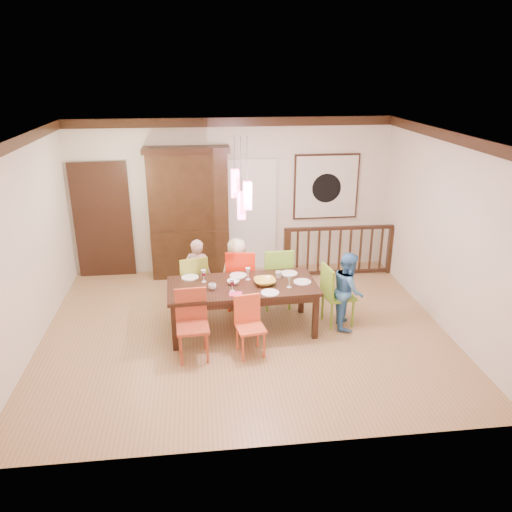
{
  "coord_description": "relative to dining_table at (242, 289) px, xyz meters",
  "views": [
    {
      "loc": [
        -0.61,
        -6.65,
        3.76
      ],
      "look_at": [
        0.2,
        0.26,
        1.1
      ],
      "focal_mm": 35.0,
      "sensor_mm": 36.0,
      "label": 1
    }
  ],
  "objects": [
    {
      "name": "cup_right",
      "position": [
        0.57,
        0.18,
        0.13
      ],
      "size": [
        0.11,
        0.11,
        0.1
      ],
      "primitive_type": "imported",
      "rotation": [
        0.0,
        0.0,
        0.03
      ],
      "color": "silver",
      "rests_on": "dining_table"
    },
    {
      "name": "plate_end_right",
      "position": [
        0.89,
        -0.03,
        0.09
      ],
      "size": [
        0.26,
        0.26,
        0.01
      ],
      "primitive_type": "cylinder",
      "color": "white",
      "rests_on": "dining_table"
    },
    {
      "name": "plate_far_right",
      "position": [
        0.76,
        0.32,
        0.09
      ],
      "size": [
        0.26,
        0.26,
        0.01
      ],
      "primitive_type": "cylinder",
      "color": "white",
      "rests_on": "dining_table"
    },
    {
      "name": "small_bowl",
      "position": [
        -0.13,
        0.04,
        0.11
      ],
      "size": [
        0.2,
        0.2,
        0.06
      ],
      "primitive_type": "imported",
      "rotation": [
        0.0,
        0.0,
        -0.08
      ],
      "color": "white",
      "rests_on": "dining_table"
    },
    {
      "name": "wall_right",
      "position": [
        3.04,
        -0.02,
        0.78
      ],
      "size": [
        0.0,
        5.0,
        5.0
      ],
      "primitive_type": "plane",
      "rotation": [
        1.57,
        0.0,
        -1.57
      ],
      "color": "silver",
      "rests_on": "floor"
    },
    {
      "name": "white_doorway",
      "position": [
        0.39,
        2.45,
        0.38
      ],
      "size": [
        0.97,
        0.05,
        2.22
      ],
      "primitive_type": "cube",
      "color": "silver",
      "rests_on": "wall_back"
    },
    {
      "name": "dining_table",
      "position": [
        0.0,
        0.0,
        0.0
      ],
      "size": [
        2.23,
        1.09,
        0.75
      ],
      "rotation": [
        0.0,
        0.0,
        0.05
      ],
      "color": "black",
      "rests_on": "floor"
    },
    {
      "name": "wine_glass_c",
      "position": [
        -0.16,
        -0.22,
        0.18
      ],
      "size": [
        0.08,
        0.08,
        0.19
      ],
      "primitive_type": null,
      "color": "#590C19",
      "rests_on": "dining_table"
    },
    {
      "name": "wine_glass_d",
      "position": [
        0.67,
        -0.18,
        0.18
      ],
      "size": [
        0.08,
        0.08,
        0.19
      ],
      "primitive_type": null,
      "color": "silver",
      "rests_on": "dining_table"
    },
    {
      "name": "chair_near_mid",
      "position": [
        0.05,
        -0.69,
        -0.2
      ],
      "size": [
        0.43,
        0.43,
        0.83
      ],
      "rotation": [
        0.0,
        0.0,
        0.17
      ],
      "color": "#E4542C",
      "rests_on": "floor"
    },
    {
      "name": "person_far_left",
      "position": [
        -0.65,
        0.82,
        -0.07
      ],
      "size": [
        0.5,
        0.39,
        1.2
      ],
      "primitive_type": "imported",
      "rotation": [
        0.0,
        0.0,
        2.88
      ],
      "color": "#D2A4A0",
      "rests_on": "floor"
    },
    {
      "name": "plate_far_mid",
      "position": [
        -0.03,
        0.32,
        0.09
      ],
      "size": [
        0.26,
        0.26,
        0.01
      ],
      "primitive_type": "cylinder",
      "color": "white",
      "rests_on": "dining_table"
    },
    {
      "name": "chair_far_left",
      "position": [
        -0.75,
        0.72,
        -0.11
      ],
      "size": [
        0.54,
        0.54,
        0.98
      ],
      "rotation": [
        0.0,
        0.0,
        3.41
      ],
      "color": "#99A934",
      "rests_on": "floor"
    },
    {
      "name": "plate_far_left",
      "position": [
        -0.77,
        0.33,
        0.09
      ],
      "size": [
        0.26,
        0.26,
        0.01
      ],
      "primitive_type": "cylinder",
      "color": "white",
      "rests_on": "dining_table"
    },
    {
      "name": "wine_glass_b",
      "position": [
        0.1,
        0.17,
        0.18
      ],
      "size": [
        0.08,
        0.08,
        0.19
      ],
      "primitive_type": null,
      "color": "silver",
      "rests_on": "dining_table"
    },
    {
      "name": "ceiling",
      "position": [
        0.04,
        -0.02,
        2.23
      ],
      "size": [
        6.0,
        6.0,
        0.0
      ],
      "primitive_type": "plane",
      "rotation": [
        3.14,
        0.0,
        0.0
      ],
      "color": "white",
      "rests_on": "wall_back"
    },
    {
      "name": "chair_end_right",
      "position": [
        1.48,
        0.04,
        -0.12
      ],
      "size": [
        0.5,
        0.5,
        0.96
      ],
      "rotation": [
        0.0,
        0.0,
        1.72
      ],
      "color": "olive",
      "rests_on": "floor"
    },
    {
      "name": "cup_left",
      "position": [
        -0.44,
        -0.13,
        0.13
      ],
      "size": [
        0.12,
        0.12,
        0.09
      ],
      "primitive_type": "imported",
      "rotation": [
        0.0,
        0.0,
        0.04
      ],
      "color": "silver",
      "rests_on": "dining_table"
    },
    {
      "name": "crown_molding",
      "position": [
        0.04,
        -0.02,
        2.15
      ],
      "size": [
        6.0,
        5.0,
        0.16
      ],
      "primitive_type": null,
      "color": "black",
      "rests_on": "wall_back"
    },
    {
      "name": "panel_door",
      "position": [
        -2.36,
        2.43,
        0.38
      ],
      "size": [
        1.04,
        0.07,
        2.24
      ],
      "primitive_type": "cube",
      "color": "black",
      "rests_on": "wall_back"
    },
    {
      "name": "chair_near_left",
      "position": [
        -0.74,
        -0.69,
        -0.12
      ],
      "size": [
        0.46,
        0.46,
        0.95
      ],
      "rotation": [
        0.0,
        0.0,
        0.07
      ],
      "color": "#A83F24",
      "rests_on": "floor"
    },
    {
      "name": "wall_back",
      "position": [
        0.04,
        2.48,
        0.78
      ],
      "size": [
        6.0,
        0.0,
        6.0
      ],
      "primitive_type": "plane",
      "rotation": [
        1.57,
        0.0,
        0.0
      ],
      "color": "silver",
      "rests_on": "floor"
    },
    {
      "name": "chair_far_right",
      "position": [
        0.63,
        0.77,
        -0.07
      ],
      "size": [
        0.48,
        0.48,
        1.04
      ],
      "rotation": [
        0.0,
        0.0,
        3.17
      ],
      "color": "#6DA92E",
      "rests_on": "floor"
    },
    {
      "name": "person_far_mid",
      "position": [
        -0.01,
        0.82,
        -0.08
      ],
      "size": [
        0.67,
        0.55,
        1.18
      ],
      "primitive_type": "imported",
      "rotation": [
        0.0,
        0.0,
        3.49
      ],
      "color": "beige",
      "rests_on": "floor"
    },
    {
      "name": "wall_left",
      "position": [
        -2.96,
        -0.02,
        0.78
      ],
      "size": [
        0.0,
        5.0,
        5.0
      ],
      "primitive_type": "plane",
      "rotation": [
        1.57,
        0.0,
        1.57
      ],
      "color": "silver",
      "rests_on": "floor"
    },
    {
      "name": "serving_bowl",
      "position": [
        0.33,
        -0.02,
        0.12
      ],
      "size": [
        0.33,
        0.33,
        0.08
      ],
      "primitive_type": "imported",
      "rotation": [
        0.0,
        0.0,
        0.03
      ],
      "color": "gold",
      "rests_on": "dining_table"
    },
    {
      "name": "person_end_right",
      "position": [
        1.6,
        -0.04,
        -0.08
      ],
      "size": [
        0.54,
        0.64,
        1.19
      ],
      "primitive_type": "imported",
      "rotation": [
        0.0,
        0.0,
        1.4
      ],
      "color": "#4582C2",
      "rests_on": "floor"
    },
    {
      "name": "balustrade",
      "position": [
        2.03,
        1.93,
        -0.17
      ],
      "size": [
        2.14,
        0.12,
        0.96
      ],
      "rotation": [
        0.0,
        0.0,
        -0.01
      ],
      "color": "black",
      "rests_on": "floor"
    },
    {
      "name": "painting",
      "position": [
        1.84,
        2.44,
        0.93
      ],
      "size": [
        1.25,
        0.06,
        1.25
      ],
      "color": "black",
      "rests_on": "wall_back"
    },
    {
      "name": "plate_near_mid",
      "position": [
        0.36,
        -0.34,
        0.09
      ],
      "size": [
        0.26,
        0.26,
        0.01
      ],
      "primitive_type": "cylinder",
      "color": "white",
      "rests_on": "dining_table"
    },
    {
      "name": "chair_far_mid",
      "position": [
        0.05,
        0.77,
        -0.08
      ],
      "size": [
        0.53,
        0.53,
        1.03
      ],
      "rotation": [
        0.0,
        0.0,
        3.0
      ],
      "color": "red",
      "rests_on": "floor"
    },
    {
      "name": "wine_glass_a",
      "position": [
        -0.56,
        0.16,
        0.18
      ],
      "size": [
        0.08,
        0.08,
        0.19
      ],
      "primitive_type": null,
      "color": "#590C19",
      "rests_on": "dining_table"
    },
    {
      "name": "pendant_cluster",
      "position": [
        0.0,
        -0.0,
        1.44
      ],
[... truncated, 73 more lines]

